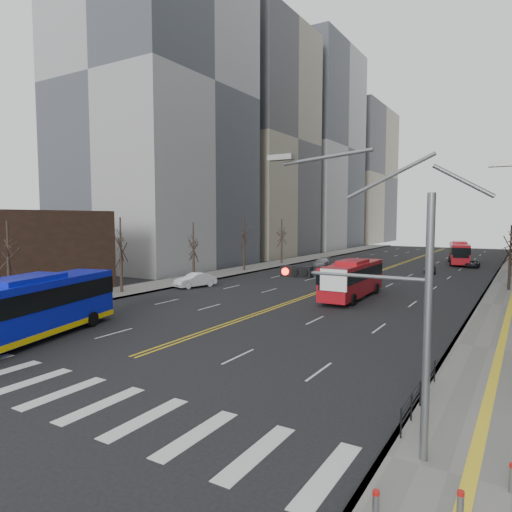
# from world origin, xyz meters

# --- Properties ---
(ground) EXTENTS (220.00, 220.00, 0.00)m
(ground) POSITION_xyz_m (0.00, 0.00, 0.00)
(ground) COLOR black
(sidewalk_left) EXTENTS (5.00, 130.00, 0.15)m
(sidewalk_left) POSITION_xyz_m (-16.50, 45.00, 0.07)
(sidewalk_left) COLOR slate
(sidewalk_left) RESTS_ON ground
(crosswalk) EXTENTS (26.70, 4.00, 0.01)m
(crosswalk) POSITION_xyz_m (0.00, 0.00, 0.01)
(crosswalk) COLOR silver
(crosswalk) RESTS_ON ground
(centerline) EXTENTS (0.55, 100.00, 0.01)m
(centerline) POSITION_xyz_m (0.00, 55.00, 0.01)
(centerline) COLOR gold
(centerline) RESTS_ON ground
(office_towers) EXTENTS (83.00, 134.00, 58.00)m
(office_towers) POSITION_xyz_m (0.12, 68.51, 23.92)
(office_towers) COLOR #9B9B9E
(office_towers) RESTS_ON ground
(signal_mast) EXTENTS (5.37, 0.37, 9.39)m
(signal_mast) POSITION_xyz_m (13.77, 2.00, 4.86)
(signal_mast) COLOR slate
(signal_mast) RESTS_ON ground
(pedestrian_railing) EXTENTS (0.06, 6.06, 1.02)m
(pedestrian_railing) POSITION_xyz_m (14.30, 6.00, 0.82)
(pedestrian_railing) COLOR black
(pedestrian_railing) RESTS_ON sidewalk_right
(bollards) EXTENTS (2.87, 3.17, 0.78)m
(bollards) POSITION_xyz_m (16.27, -0.17, 0.55)
(bollards) COLOR slate
(bollards) RESTS_ON sidewalk_right
(street_trees) EXTENTS (35.20, 47.20, 7.60)m
(street_trees) POSITION_xyz_m (-7.18, 34.55, 4.87)
(street_trees) COLOR black
(street_trees) RESTS_ON ground
(blue_bus) EXTENTS (6.28, 13.72, 3.88)m
(blue_bus) POSITION_xyz_m (-7.60, 4.00, 2.04)
(blue_bus) COLOR #0E1AD3
(blue_bus) RESTS_ON ground
(red_bus_near) EXTENTS (2.92, 11.02, 3.49)m
(red_bus_near) POSITION_xyz_m (3.90, 28.14, 1.94)
(red_bus_near) COLOR red
(red_bus_near) RESTS_ON ground
(red_bus_far) EXTENTS (4.48, 11.61, 3.59)m
(red_bus_far) POSITION_xyz_m (8.06, 66.75, 2.00)
(red_bus_far) COLOR red
(red_bus_far) RESTS_ON ground
(car_white) EXTENTS (2.94, 4.88, 1.52)m
(car_white) POSITION_xyz_m (-12.50, 25.91, 0.76)
(car_white) COLOR silver
(car_white) RESTS_ON ground
(car_dark_mid) EXTENTS (2.00, 3.81, 1.24)m
(car_dark_mid) POSITION_xyz_m (6.41, 51.65, 0.62)
(car_dark_mid) COLOR black
(car_dark_mid) RESTS_ON ground
(car_silver) EXTENTS (2.19, 4.35, 1.21)m
(car_silver) POSITION_xyz_m (-9.45, 52.70, 0.60)
(car_silver) COLOR #9B9AA0
(car_silver) RESTS_ON ground
(car_dark_far) EXTENTS (1.80, 3.85, 1.07)m
(car_dark_far) POSITION_xyz_m (10.49, 62.51, 0.53)
(car_dark_far) COLOR black
(car_dark_far) RESTS_ON ground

